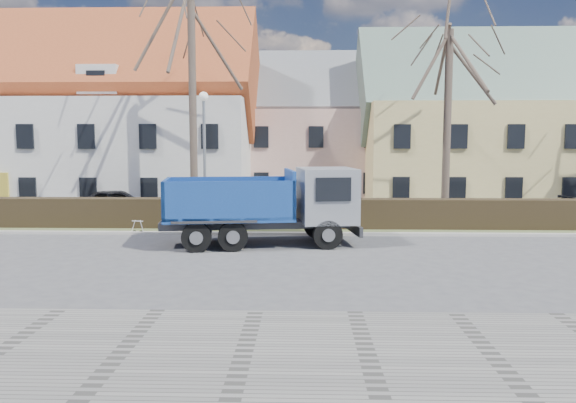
{
  "coord_description": "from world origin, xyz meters",
  "views": [
    {
      "loc": [
        3.31,
        -18.26,
        3.89
      ],
      "look_at": [
        2.69,
        2.74,
        1.6
      ],
      "focal_mm": 35.0,
      "sensor_mm": 36.0,
      "label": 1
    }
  ],
  "objects_px": {
    "cart_frame": "(133,226)",
    "parked_car_a": "(118,203)",
    "dump_truck": "(255,206)",
    "streetlight": "(205,159)"
  },
  "relations": [
    {
      "from": "streetlight",
      "to": "cart_frame",
      "type": "distance_m",
      "value": 4.45
    },
    {
      "from": "parked_car_a",
      "to": "dump_truck",
      "type": "bearing_deg",
      "value": -149.39
    },
    {
      "from": "dump_truck",
      "to": "cart_frame",
      "type": "height_order",
      "value": "dump_truck"
    },
    {
      "from": "dump_truck",
      "to": "cart_frame",
      "type": "relative_size",
      "value": 10.52
    },
    {
      "from": "dump_truck",
      "to": "streetlight",
      "type": "height_order",
      "value": "streetlight"
    },
    {
      "from": "cart_frame",
      "to": "parked_car_a",
      "type": "relative_size",
      "value": 0.16
    },
    {
      "from": "cart_frame",
      "to": "parked_car_a",
      "type": "height_order",
      "value": "parked_car_a"
    },
    {
      "from": "streetlight",
      "to": "cart_frame",
      "type": "bearing_deg",
      "value": -138.54
    },
    {
      "from": "streetlight",
      "to": "cart_frame",
      "type": "height_order",
      "value": "streetlight"
    },
    {
      "from": "cart_frame",
      "to": "dump_truck",
      "type": "bearing_deg",
      "value": -23.47
    }
  ]
}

